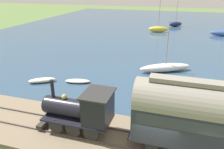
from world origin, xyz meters
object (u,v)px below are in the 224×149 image
at_px(passenger_coach, 219,118).
at_px(sailboat_navy, 176,24).
at_px(steam_locomotive, 83,109).
at_px(sailboat_blue, 224,33).
at_px(sailboat_white, 165,67).
at_px(sailboat_yellow, 158,29).
at_px(rowboat_near_shore, 42,80).
at_px(rowboat_off_pier, 78,81).

bearing_deg(passenger_coach, sailboat_navy, 4.46).
height_order(steam_locomotive, sailboat_blue, sailboat_blue).
xyz_separation_m(sailboat_blue, sailboat_white, (-24.02, 10.07, -0.10)).
xyz_separation_m(sailboat_yellow, rowboat_near_shore, (-31.34, 9.11, -0.43)).
relative_size(passenger_coach, sailboat_yellow, 1.29).
xyz_separation_m(sailboat_yellow, rowboat_off_pier, (-30.24, 5.40, -0.51)).
distance_m(sailboat_blue, rowboat_near_shore, 38.53).
relative_size(sailboat_yellow, rowboat_off_pier, 2.62).
distance_m(steam_locomotive, rowboat_near_shore, 10.83).
bearing_deg(sailboat_navy, sailboat_blue, -164.01).
distance_m(sailboat_yellow, rowboat_near_shore, 32.64).
xyz_separation_m(passenger_coach, sailboat_yellow, (38.35, 7.10, -2.37)).
relative_size(sailboat_yellow, sailboat_navy, 0.82).
relative_size(passenger_coach, sailboat_white, 1.56).
height_order(sailboat_blue, sailboat_white, sailboat_blue).
xyz_separation_m(steam_locomotive, sailboat_yellow, (38.35, -1.08, -1.50)).
xyz_separation_m(sailboat_white, sailboat_navy, (32.65, -0.07, 0.15)).
distance_m(passenger_coach, rowboat_near_shore, 17.88).
height_order(steam_locomotive, passenger_coach, passenger_coach).
height_order(sailboat_blue, sailboat_navy, sailboat_blue).
bearing_deg(sailboat_yellow, rowboat_near_shore, 149.69).
bearing_deg(steam_locomotive, sailboat_blue, -20.80).
xyz_separation_m(passenger_coach, rowboat_near_shore, (7.01, 16.21, -2.80)).
bearing_deg(rowboat_near_shore, passenger_coach, -144.37).
bearing_deg(rowboat_off_pier, sailboat_white, -68.08).
xyz_separation_m(steam_locomotive, sailboat_white, (14.22, -4.45, -1.66)).
bearing_deg(sailboat_navy, rowboat_near_shore, 129.32).
distance_m(steam_locomotive, sailboat_navy, 47.12).
bearing_deg(rowboat_off_pier, sailboat_blue, -44.99).
xyz_separation_m(sailboat_navy, rowboat_near_shore, (-39.87, 12.55, -0.42)).
xyz_separation_m(sailboat_white, rowboat_off_pier, (-6.12, 8.77, -0.35)).
distance_m(sailboat_blue, sailboat_yellow, 13.45).
distance_m(steam_locomotive, sailboat_white, 15.00).
distance_m(sailboat_yellow, sailboat_navy, 9.20).
height_order(sailboat_navy, rowboat_near_shore, sailboat_navy).
height_order(steam_locomotive, sailboat_white, sailboat_white).
relative_size(steam_locomotive, rowboat_off_pier, 1.80).
height_order(passenger_coach, sailboat_blue, sailboat_blue).
bearing_deg(rowboat_off_pier, steam_locomotive, -164.90).
distance_m(passenger_coach, sailboat_yellow, 39.07).
distance_m(steam_locomotive, sailboat_yellow, 38.39).
distance_m(sailboat_white, sailboat_navy, 32.65).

